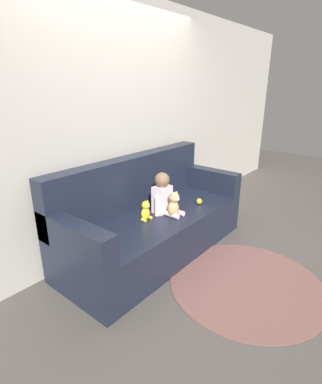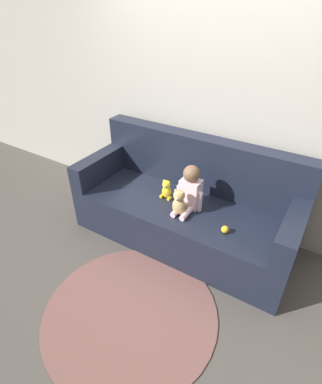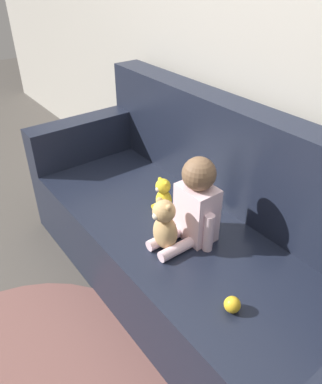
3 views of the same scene
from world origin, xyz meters
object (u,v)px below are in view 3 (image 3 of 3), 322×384
Objects in this scene: teddy_bear_brown at (165,225)px; toy_ball at (232,305)px; couch at (196,237)px; person_baby at (195,205)px; plush_toy_side at (163,197)px.

teddy_bear_brown is 4.00× the size of toy_ball.
couch is 5.00× the size of person_baby.
plush_toy_side is (-0.18, -0.08, 0.20)m from couch.
person_baby is 0.17m from teddy_bear_brown.
plush_toy_side is (-0.26, 0.01, -0.10)m from person_baby.
couch is 0.35m from teddy_bear_brown.
couch reaches higher than plush_toy_side.
person_baby is at bearing -2.84° from plush_toy_side.
couch is 10.75× the size of plush_toy_side.
teddy_bear_brown is 0.47m from toy_ball.
teddy_bear_brown reaches higher than plush_toy_side.
toy_ball is (0.46, -0.02, -0.10)m from teddy_bear_brown.
couch is at bearing 101.62° from teddy_bear_brown.
toy_ball is (0.69, -0.19, -0.06)m from plush_toy_side.
teddy_bear_brown is (-0.02, -0.16, -0.06)m from person_baby.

